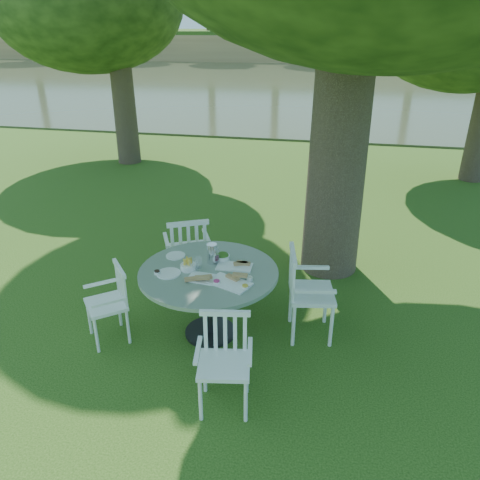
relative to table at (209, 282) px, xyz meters
name	(u,v)px	position (x,y,z in m)	size (l,w,h in m)	color
ground	(237,311)	(0.19, 0.50, -0.65)	(140.00, 140.00, 0.00)	#1C3D0C
table	(209,282)	(0.00, 0.00, 0.00)	(1.46, 1.46, 0.80)	black
chair_ne	(303,287)	(0.98, 0.21, -0.06)	(0.56, 0.58, 1.00)	white
chair_nw	(188,249)	(-0.51, 0.86, -0.06)	(0.66, 0.65, 1.00)	white
chair_sw	(113,298)	(-0.99, -0.26, -0.16)	(0.58, 0.58, 0.84)	white
chair_se	(225,353)	(0.40, -0.93, -0.13)	(0.51, 0.49, 0.88)	white
tableware	(209,265)	(0.00, 0.03, 0.19)	(1.07, 0.77, 0.22)	white
river	(324,85)	(0.19, 23.50, -0.65)	(100.00, 28.00, 0.12)	#343C23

